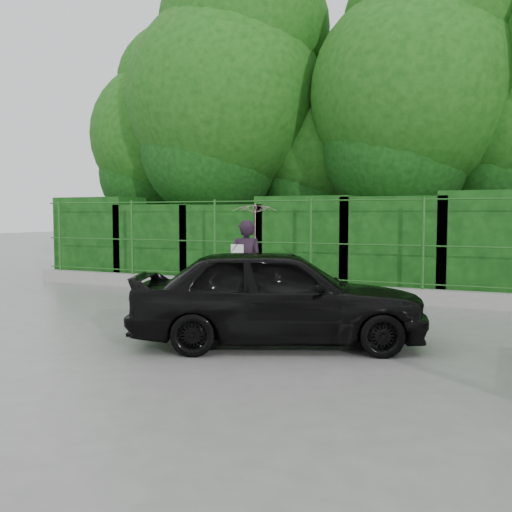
% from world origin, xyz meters
% --- Properties ---
extents(ground, '(80.00, 80.00, 0.00)m').
position_xyz_m(ground, '(0.00, 0.00, 0.00)').
color(ground, gray).
extents(kerb, '(14.00, 0.25, 0.30)m').
position_xyz_m(kerb, '(0.00, 4.50, 0.15)').
color(kerb, '#9E9E99').
rests_on(kerb, ground).
extents(fence, '(14.13, 0.06, 1.80)m').
position_xyz_m(fence, '(0.22, 4.50, 1.20)').
color(fence, '#20591C').
rests_on(fence, kerb).
extents(hedge, '(14.20, 1.20, 2.23)m').
position_xyz_m(hedge, '(0.04, 5.50, 1.06)').
color(hedge, black).
rests_on(hedge, ground).
extents(trees, '(17.10, 6.15, 8.08)m').
position_xyz_m(trees, '(1.14, 7.74, 4.62)').
color(trees, black).
rests_on(trees, ground).
extents(woman, '(0.92, 0.85, 1.97)m').
position_xyz_m(woman, '(-0.05, 2.48, 1.26)').
color(woman, black).
rests_on(woman, ground).
extents(car, '(4.23, 2.98, 1.34)m').
position_xyz_m(car, '(1.43, 0.16, 0.67)').
color(car, black).
rests_on(car, ground).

